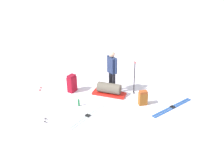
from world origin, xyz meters
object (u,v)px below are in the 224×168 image
object	(u,v)px
ski_pair_near	(172,107)
backpack_bright	(72,83)
ski_poles_planted_near	(134,76)
gear_sled	(109,90)
thermos_bottle	(79,103)
ski_pair_far	(88,116)
skier_standing	(112,70)
ski_poles_planted_far	(43,103)
backpack_large_dark	(143,98)

from	to	relation	value
ski_pair_near	backpack_bright	size ratio (longest dim) A/B	2.26
ski_poles_planted_near	gear_sled	distance (m)	1.10
ski_poles_planted_near	thermos_bottle	xyz separation A→B (m)	(1.32, -1.81, -0.61)
ski_poles_planted_near	thermos_bottle	distance (m)	2.32
ski_pair_far	thermos_bottle	size ratio (longest dim) A/B	6.42
skier_standing	thermos_bottle	distance (m)	1.78
ski_pair_near	gear_sled	size ratio (longest dim) A/B	1.21
ski_poles_planted_near	ski_poles_planted_far	distance (m)	3.55
ski_poles_planted_far	thermos_bottle	world-z (taller)	ski_poles_planted_far
backpack_large_dark	ski_poles_planted_far	bearing A→B (deg)	-59.92
ski_poles_planted_near	ski_poles_planted_far	bearing A→B (deg)	-46.00
skier_standing	ski_pair_near	size ratio (longest dim) A/B	1.06
ski_pair_far	thermos_bottle	xyz separation A→B (m)	(-0.57, -0.51, 0.12)
thermos_bottle	ski_poles_planted_near	bearing A→B (deg)	126.13
ski_pair_far	ski_poles_planted_near	xyz separation A→B (m)	(-1.89, 1.30, 0.73)
ski_pair_far	ski_poles_planted_near	size ratio (longest dim) A/B	1.25
ski_pair_far	ski_pair_near	bearing A→B (deg)	112.38
ski_poles_planted_far	backpack_large_dark	bearing A→B (deg)	120.08
ski_pair_far	backpack_bright	xyz separation A→B (m)	(-1.56, -1.12, 0.34)
ski_poles_planted_near	ski_poles_planted_far	size ratio (longest dim) A/B	1.09
backpack_bright	thermos_bottle	distance (m)	1.19
ski_poles_planted_near	gear_sled	bearing A→B (deg)	-72.59
ski_pair_near	backpack_bright	xyz separation A→B (m)	(-0.41, -3.91, 0.34)
ski_poles_planted_far	ski_pair_far	bearing A→B (deg)	114.72
ski_pair_far	ski_poles_planted_near	world-z (taller)	ski_poles_planted_near
ski_pair_near	ski_pair_far	world-z (taller)	same
ski_pair_far	backpack_large_dark	distance (m)	2.09
backpack_bright	ski_poles_planted_far	size ratio (longest dim) A/B	0.58
backpack_bright	ski_poles_planted_near	bearing A→B (deg)	97.70
ski_pair_near	ski_poles_planted_near	bearing A→B (deg)	-116.48
backpack_bright	ski_poles_planted_near	world-z (taller)	ski_poles_planted_near
thermos_bottle	gear_sled	bearing A→B (deg)	139.38
ski_pair_far	skier_standing	bearing A→B (deg)	166.49
ski_pair_near	ski_pair_far	size ratio (longest dim) A/B	0.96
skier_standing	ski_pair_far	size ratio (longest dim) A/B	1.02
ski_pair_far	thermos_bottle	bearing A→B (deg)	-138.30
gear_sled	thermos_bottle	size ratio (longest dim) A/B	5.10
ski_pair_far	backpack_bright	world-z (taller)	backpack_bright
ski_pair_far	gear_sled	bearing A→B (deg)	166.83
ski_pair_near	backpack_large_dark	xyz separation A→B (m)	(0.00, -1.06, 0.25)
skier_standing	ski_pair_far	distance (m)	2.11
skier_standing	ski_pair_near	bearing A→B (deg)	73.75
ski_pair_near	gear_sled	bearing A→B (deg)	-100.61
skier_standing	ski_poles_planted_far	distance (m)	2.96
ski_pair_far	backpack_bright	bearing A→B (deg)	-144.34
skier_standing	ski_pair_near	world-z (taller)	skier_standing
skier_standing	ski_poles_planted_far	world-z (taller)	skier_standing
backpack_bright	ski_poles_planted_far	bearing A→B (deg)	-3.64
skier_standing	backpack_bright	world-z (taller)	skier_standing
backpack_bright	gear_sled	xyz separation A→B (m)	(-0.04, 1.49, -0.12)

